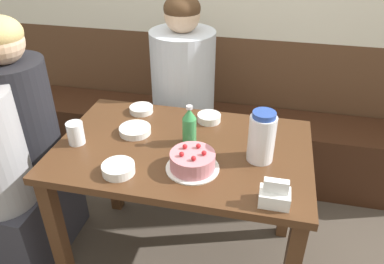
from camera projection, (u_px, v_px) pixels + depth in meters
The scene contains 15 objects.
ground_plane at pixel (184, 258), 2.05m from camera, with size 12.00×12.00×0.00m, color #4C4238.
bench_seat at pixel (212, 143), 2.62m from camera, with size 2.61×0.38×0.45m.
dining_table at pixel (183, 167), 1.72m from camera, with size 1.12×0.71×0.74m.
birthday_cake at pixel (193, 161), 1.50m from camera, with size 0.22×0.22×0.09m.
water_pitcher at pixel (262, 137), 1.52m from camera, with size 0.11×0.11×0.22m.
soju_bottle at pixel (189, 126), 1.64m from camera, with size 0.06×0.06×0.19m.
napkin_holder at pixel (275, 195), 1.33m from camera, with size 0.11×0.08×0.11m.
bowl_soup_white at pixel (209, 118), 1.84m from camera, with size 0.12×0.12×0.04m.
bowl_rice_small at pixel (141, 109), 1.92m from camera, with size 0.12×0.12×0.03m.
bowl_side_dish at pixel (118, 169), 1.49m from camera, with size 0.13×0.13×0.04m.
bowl_sauce_shallow at pixel (135, 130), 1.75m from camera, with size 0.15×0.15×0.03m.
glass_water_tall at pixel (76, 133), 1.66m from camera, with size 0.07×0.07×0.10m.
person_teal_shirt at pixel (0, 182), 1.73m from camera, with size 0.34×0.30×1.20m.
person_pale_blue_shirt at pixel (29, 144), 1.91m from camera, with size 0.34×0.33×1.26m.
person_grey_tee at pixel (183, 104), 2.26m from camera, with size 0.37×0.37×1.26m.
Camera 1 is at (0.34, -1.34, 1.67)m, focal length 35.00 mm.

